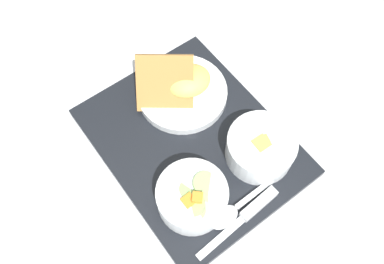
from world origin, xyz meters
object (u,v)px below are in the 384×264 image
bowl_salad (192,196)px  bowl_soup (261,147)px  spoon (234,209)px  plate_main (181,88)px  knife (254,209)px

bowl_salad → bowl_soup: size_ratio=0.98×
bowl_soup → spoon: (-0.07, 0.09, -0.02)m
bowl_soup → plate_main: (0.18, 0.06, -0.01)m
knife → spoon: size_ratio=1.06×
bowl_soup → knife: (-0.08, 0.06, -0.02)m
bowl_soup → knife: bowl_soup is taller
knife → spoon: (0.01, 0.03, -0.00)m
bowl_soup → plate_main: size_ratio=0.67×
bowl_soup → plate_main: bearing=19.3°
bowl_salad → spoon: bowl_salad is taller
knife → plate_main: bearing=-102.0°
bowl_salad → knife: bearing=-126.1°
spoon → plate_main: bearing=-105.4°
bowl_salad → spoon: bearing=-129.6°
knife → bowl_soup: bearing=-139.3°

